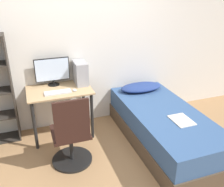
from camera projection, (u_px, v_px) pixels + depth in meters
ground_plane at (111, 170)px, 3.13m from camera, size 14.00×14.00×0.00m
wall_back at (81, 47)px, 3.78m from camera, size 8.00×0.05×2.50m
desk at (60, 98)px, 3.63m from camera, size 0.91×0.60×0.75m
office_chair at (71, 139)px, 3.09m from camera, size 0.52×0.52×0.97m
bed at (163, 127)px, 3.57m from camera, size 0.92×2.04×0.52m
pillow at (141, 87)px, 4.09m from camera, size 0.70×0.36×0.11m
magazine at (182, 120)px, 3.21m from camera, size 0.24×0.32×0.01m
monitor at (52, 71)px, 3.64m from camera, size 0.50×0.17×0.41m
keyboard at (58, 92)px, 3.46m from camera, size 0.37×0.13×0.02m
pc_tower at (80, 73)px, 3.71m from camera, size 0.18×0.33×0.34m
mouse at (74, 90)px, 3.53m from camera, size 0.06×0.09×0.02m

